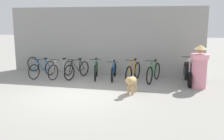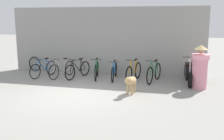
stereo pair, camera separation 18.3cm
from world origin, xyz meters
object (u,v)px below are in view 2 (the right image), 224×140
object	(u,v)px
bicycle_2	(78,70)
stray_dog	(131,82)
bicycle_0	(44,69)
bicycle_1	(62,69)
bicycle_3	(97,70)
motorcycle	(189,73)
bicycle_5	(134,72)
bicycle_4	(114,72)
spare_tire_left	(35,64)
bicycle_6	(154,73)
person_in_robes	(200,67)

from	to	relation	value
bicycle_2	stray_dog	distance (m)	3.28
bicycle_0	bicycle_1	xyz separation A→B (m)	(0.84, 0.10, 0.00)
bicycle_1	bicycle_3	bearing A→B (deg)	109.24
bicycle_3	motorcycle	world-z (taller)	motorcycle
bicycle_5	motorcycle	xyz separation A→B (m)	(2.17, 0.04, 0.06)
bicycle_4	motorcycle	xyz separation A→B (m)	(3.02, -0.08, 0.10)
motorcycle	spare_tire_left	distance (m)	7.27
bicycle_4	bicycle_6	size ratio (longest dim) A/B	1.04
bicycle_3	bicycle_4	size ratio (longest dim) A/B	0.95
bicycle_6	stray_dog	distance (m)	2.05
bicycle_0	stray_dog	distance (m)	4.55
bicycle_3	bicycle_5	xyz separation A→B (m)	(1.61, -0.06, 0.00)
bicycle_6	spare_tire_left	xyz separation A→B (m)	(-5.87, 0.87, -0.02)
person_in_robes	spare_tire_left	distance (m)	7.72
bicycle_3	spare_tire_left	distance (m)	3.54
bicycle_5	person_in_robes	xyz separation A→B (m)	(2.52, -0.55, 0.41)
stray_dog	bicycle_6	bearing A→B (deg)	170.35
bicycle_5	person_in_robes	distance (m)	2.62
bicycle_0	bicycle_3	size ratio (longest dim) A/B	1.00
bicycle_1	person_in_robes	size ratio (longest dim) A/B	1.04
bicycle_4	bicycle_5	world-z (taller)	bicycle_5
bicycle_3	bicycle_5	size ratio (longest dim) A/B	0.92
bicycle_2	bicycle_3	world-z (taller)	bicycle_3
bicycle_4	stray_dog	xyz separation A→B (m)	(1.07, -2.02, 0.10)
bicycle_4	stray_dog	bearing A→B (deg)	21.41
bicycle_1	motorcycle	distance (m)	5.32
stray_dog	spare_tire_left	xyz separation A→B (m)	(-5.27, 2.82, -0.08)
bicycle_3	stray_dog	bearing A→B (deg)	30.48
bicycle_2	bicycle_3	size ratio (longest dim) A/B	1.01
bicycle_3	spare_tire_left	size ratio (longest dim) A/B	2.28
bicycle_6	bicycle_1	bearing A→B (deg)	-74.48
bicycle_1	spare_tire_left	xyz separation A→B (m)	(-1.90, 0.99, -0.00)
bicycle_0	bicycle_3	world-z (taller)	bicycle_3
bicycle_1	stray_dog	xyz separation A→B (m)	(3.37, -1.83, 0.08)
bicycle_4	person_in_robes	distance (m)	3.47
bicycle_3	bicycle_4	bearing A→B (deg)	81.77
bicycle_1	bicycle_6	xyz separation A→B (m)	(3.97, 0.13, 0.02)
stray_dog	bicycle_3	bearing A→B (deg)	-129.60
bicycle_2	person_in_robes	bearing A→B (deg)	100.32
bicycle_0	bicycle_6	distance (m)	4.81
bicycle_3	bicycle_0	bearing A→B (deg)	-96.98
bicycle_0	person_in_robes	distance (m)	6.53
motorcycle	stray_dog	bearing A→B (deg)	-48.35
motorcycle	person_in_robes	xyz separation A→B (m)	(0.35, -0.59, 0.35)
bicycle_2	person_in_robes	xyz separation A→B (m)	(4.96, -0.56, 0.44)
bicycle_0	bicycle_5	world-z (taller)	bicycle_5
bicycle_1	motorcycle	world-z (taller)	motorcycle
bicycle_5	bicycle_2	bearing A→B (deg)	-79.74
stray_dog	bicycle_4	bearing A→B (deg)	-144.68
bicycle_1	person_in_robes	bearing A→B (deg)	99.44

